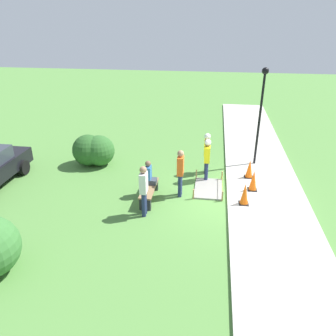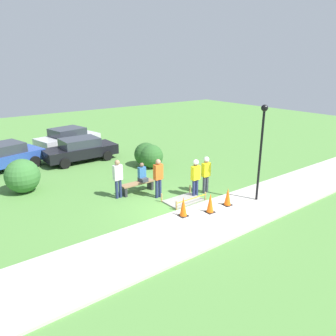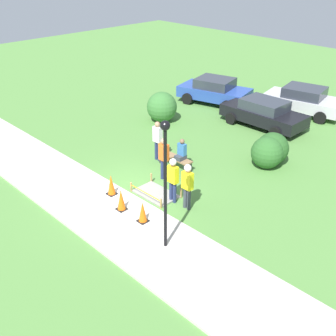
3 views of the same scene
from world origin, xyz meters
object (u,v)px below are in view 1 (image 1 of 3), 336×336
object	(u,v)px
traffic_cone_sidewalk_edge	(249,169)
person_seated_on_bench	(149,175)
traffic_cone_near_patch	(245,194)
traffic_cone_far_patch	(253,180)
bystander_in_gray_shirt	(144,188)
worker_supervisor	(207,156)
bystander_in_orange_shirt	(180,170)
park_bench	(149,191)
worker_assistant	(207,150)
lamppost_near	(261,104)

from	to	relation	value
traffic_cone_sidewalk_edge	person_seated_on_bench	xyz separation A→B (m)	(-1.82, 3.76, 0.36)
traffic_cone_near_patch	traffic_cone_far_patch	world-z (taller)	traffic_cone_far_patch
traffic_cone_near_patch	bystander_in_gray_shirt	distance (m)	3.52
worker_supervisor	bystander_in_gray_shirt	bearing A→B (deg)	145.85
worker_supervisor	bystander_in_orange_shirt	bearing A→B (deg)	147.12
park_bench	bystander_in_orange_shirt	distance (m)	1.35
traffic_cone_sidewalk_edge	bystander_in_gray_shirt	bearing A→B (deg)	130.76
traffic_cone_far_patch	worker_assistant	world-z (taller)	worker_assistant
worker_assistant	traffic_cone_far_patch	bearing A→B (deg)	-128.87
person_seated_on_bench	worker_assistant	xyz separation A→B (m)	(2.21, -2.00, 0.21)
park_bench	worker_supervisor	xyz separation A→B (m)	(1.84, -1.99, 0.70)
bystander_in_gray_shirt	bystander_in_orange_shirt	bearing A→B (deg)	-35.34
traffic_cone_near_patch	worker_supervisor	bearing A→B (deg)	36.72
traffic_cone_near_patch	worker_supervisor	distance (m)	2.37
traffic_cone_far_patch	lamppost_near	bearing A→B (deg)	-6.92
traffic_cone_far_patch	lamppost_near	xyz separation A→B (m)	(2.53, -0.31, 2.29)
traffic_cone_sidewalk_edge	worker_supervisor	world-z (taller)	worker_supervisor
traffic_cone_far_patch	park_bench	size ratio (longest dim) A/B	0.49
traffic_cone_sidewalk_edge	worker_supervisor	xyz separation A→B (m)	(-0.29, 1.72, 0.57)
bystander_in_gray_shirt	person_seated_on_bench	bearing A→B (deg)	3.88
park_bench	worker_assistant	xyz separation A→B (m)	(2.52, -1.95, 0.70)
worker_supervisor	bystander_in_gray_shirt	xyz separation A→B (m)	(-2.87, 1.95, -0.02)
person_seated_on_bench	bystander_in_gray_shirt	size ratio (longest dim) A/B	0.50
park_bench	lamppost_near	size ratio (longest dim) A/B	0.40
traffic_cone_far_patch	bystander_in_gray_shirt	distance (m)	4.30
traffic_cone_far_patch	worker_assistant	xyz separation A→B (m)	(1.46, 1.81, 0.55)
traffic_cone_far_patch	traffic_cone_sidewalk_edge	xyz separation A→B (m)	(1.07, 0.05, -0.02)
traffic_cone_far_patch	worker_supervisor	distance (m)	2.01
bystander_in_orange_shirt	traffic_cone_near_patch	bearing A→B (deg)	-100.89
park_bench	bystander_in_orange_shirt	bearing A→B (deg)	-68.17
traffic_cone_sidewalk_edge	bystander_in_gray_shirt	size ratio (longest dim) A/B	0.42
worker_assistant	worker_supervisor	bearing A→B (deg)	-176.89
worker_supervisor	lamppost_near	bearing A→B (deg)	-49.89
person_seated_on_bench	worker_supervisor	world-z (taller)	worker_supervisor
person_seated_on_bench	lamppost_near	world-z (taller)	lamppost_near
traffic_cone_sidewalk_edge	park_bench	world-z (taller)	traffic_cone_sidewalk_edge
worker_supervisor	person_seated_on_bench	bearing A→B (deg)	126.89
bystander_in_gray_shirt	traffic_cone_near_patch	bearing A→B (deg)	-72.96
traffic_cone_far_patch	bystander_in_gray_shirt	xyz separation A→B (m)	(-2.09, 3.72, 0.53)
worker_assistant	traffic_cone_sidewalk_edge	bearing A→B (deg)	-102.48
traffic_cone_near_patch	traffic_cone_far_patch	size ratio (longest dim) A/B	1.00
traffic_cone_near_patch	worker_assistant	bearing A→B (deg)	29.28
worker_assistant	lamppost_near	world-z (taller)	lamppost_near
park_bench	traffic_cone_far_patch	bearing A→B (deg)	-74.26
traffic_cone_sidewalk_edge	bystander_in_gray_shirt	world-z (taller)	bystander_in_gray_shirt
bystander_in_orange_shirt	worker_supervisor	bearing A→B (deg)	-32.88
traffic_cone_sidewalk_edge	worker_supervisor	distance (m)	1.83
bystander_in_orange_shirt	bystander_in_gray_shirt	size ratio (longest dim) A/B	1.01
worker_assistant	person_seated_on_bench	bearing A→B (deg)	137.79
worker_assistant	bystander_in_gray_shirt	size ratio (longest dim) A/B	0.98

